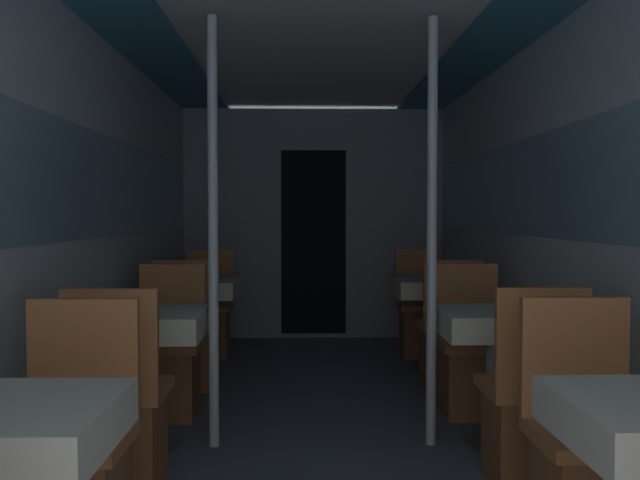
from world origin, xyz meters
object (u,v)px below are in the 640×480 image
at_px(chair_left_near_2, 187,348).
at_px(chair_left_far_1, 168,369).
at_px(chair_right_far_0, 590,476).
at_px(dining_table_left_1, 148,333).
at_px(dining_table_left_2, 198,294).
at_px(support_pole_right_1, 432,233).
at_px(chair_right_far_2, 421,322).
at_px(dining_table_right_1, 496,331).
at_px(chair_left_far_2, 208,323).
at_px(dining_table_left_0, 1,445).
at_px(chair_right_far_1, 471,367).
at_px(chair_right_near_2, 448,346).
at_px(chair_right_near_1, 530,421).
at_px(chair_left_near_1, 120,424).
at_px(dining_table_right_2, 433,293).
at_px(support_pole_left_1, 213,233).

bearing_deg(chair_left_near_2, chair_left_far_1, -90.00).
xyz_separation_m(chair_left_near_2, chair_right_far_0, (1.85, -2.50, 0.00)).
xyz_separation_m(dining_table_left_1, dining_table_left_2, (0.00, 1.82, 0.00)).
height_order(dining_table_left_1, support_pole_right_1, support_pole_right_1).
bearing_deg(chair_right_far_2, dining_table_right_1, 90.00).
xyz_separation_m(chair_left_far_2, chair_right_far_0, (1.85, -3.64, 0.00)).
bearing_deg(chair_left_far_1, dining_table_left_0, 90.00).
bearing_deg(chair_right_far_1, chair_right_near_2, -90.00).
distance_m(chair_left_far_1, chair_left_far_2, 1.82).
bearing_deg(chair_left_far_2, chair_right_near_1, 122.00).
xyz_separation_m(dining_table_left_2, chair_right_near_2, (1.85, -0.57, -0.32)).
height_order(chair_left_near_1, chair_right_near_1, same).
bearing_deg(dining_table_left_0, support_pole_right_1, 50.47).
relative_size(dining_table_left_0, chair_right_near_2, 0.78).
distance_m(chair_left_far_1, chair_right_near_1, 2.17).
bearing_deg(dining_table_left_1, chair_left_near_1, -90.00).
height_order(chair_left_near_1, dining_table_right_2, chair_left_near_1).
height_order(dining_table_right_1, chair_right_far_1, chair_right_far_1).
bearing_deg(dining_table_right_1, chair_right_near_1, -90.00).
height_order(dining_table_left_0, chair_right_near_2, chair_right_near_2).
bearing_deg(support_pole_left_1, dining_table_right_1, 0.00).
bearing_deg(chair_left_near_2, dining_table_left_2, 90.00).
distance_m(chair_right_far_1, dining_table_right_2, 1.29).
distance_m(chair_left_near_1, chair_right_near_1, 1.85).
xyz_separation_m(chair_right_near_1, chair_right_far_2, (0.00, 2.96, 0.00)).
bearing_deg(chair_right_near_1, chair_right_far_2, 90.00).
relative_size(chair_left_far_2, support_pole_right_1, 0.40).
xyz_separation_m(support_pole_left_1, support_pole_right_1, (1.16, 0.00, 0.00)).
relative_size(dining_table_left_0, chair_left_near_1, 0.78).
relative_size(dining_table_right_2, chair_right_near_2, 0.78).
height_order(chair_right_far_0, dining_table_right_2, chair_right_far_0).
bearing_deg(chair_left_near_2, dining_table_left_0, -90.00).
bearing_deg(chair_right_near_1, dining_table_left_0, -145.93).
height_order(chair_right_far_1, chair_right_far_2, same).
distance_m(chair_left_near_1, support_pole_right_1, 1.82).
distance_m(dining_table_right_1, chair_right_near_1, 0.65).
height_order(support_pole_left_1, dining_table_right_2, support_pole_left_1).
bearing_deg(dining_table_left_2, chair_left_far_1, -90.00).
bearing_deg(dining_table_right_1, support_pole_left_1, -180.00).
bearing_deg(chair_left_far_2, chair_left_near_2, 90.00).
distance_m(chair_left_far_1, chair_right_far_0, 2.60).
relative_size(chair_right_far_0, dining_table_right_1, 1.27).
bearing_deg(chair_right_near_1, dining_table_left_1, 162.88).
bearing_deg(chair_right_far_1, dining_table_right_2, -90.00).
bearing_deg(chair_right_far_1, chair_right_near_1, 90.00).
relative_size(chair_left_near_1, chair_right_far_2, 1.00).
bearing_deg(chair_left_near_2, chair_right_far_1, -20.22).
relative_size(dining_table_left_0, support_pole_left_1, 0.32).
relative_size(dining_table_left_0, chair_right_far_2, 0.78).
distance_m(chair_left_far_2, dining_table_right_2, 1.96).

